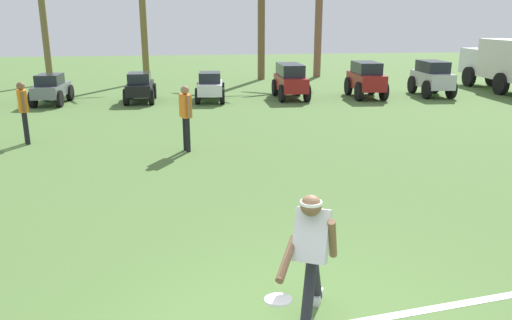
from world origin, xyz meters
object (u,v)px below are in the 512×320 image
(frisbee_thrower, at_px, (311,251))
(frisbee_in_flight, at_px, (278,300))
(teammate_near_sideline, at_px, (186,112))
(palm_tree_far_right, at_px, (319,6))
(parked_car_slot_c, at_px, (140,87))
(parked_car_slot_d, at_px, (210,86))
(parked_car_slot_f, at_px, (366,79))
(palm_tree_left_of_centre, at_px, (143,9))
(box_truck, at_px, (509,63))
(parked_car_slot_g, at_px, (432,77))
(parked_car_slot_e, at_px, (290,80))
(teammate_midfield, at_px, (23,107))
(parked_car_slot_b, at_px, (51,89))
(palm_tree_right_of_centre, at_px, (262,7))

(frisbee_thrower, distance_m, frisbee_in_flight, 0.63)
(teammate_near_sideline, relative_size, palm_tree_far_right, 0.24)
(parked_car_slot_c, relative_size, parked_car_slot_d, 0.97)
(frisbee_in_flight, relative_size, palm_tree_far_right, 0.04)
(parked_car_slot_d, distance_m, parked_car_slot_f, 6.18)
(palm_tree_left_of_centre, bearing_deg, box_truck, -21.82)
(parked_car_slot_g, bearing_deg, teammate_near_sideline, -143.27)
(parked_car_slot_e, distance_m, palm_tree_left_of_centre, 9.18)
(teammate_midfield, relative_size, parked_car_slot_b, 0.70)
(parked_car_slot_d, distance_m, box_truck, 12.62)
(frisbee_in_flight, relative_size, parked_car_slot_d, 0.13)
(palm_tree_far_right, bearing_deg, parked_car_slot_c, -140.94)
(parked_car_slot_c, relative_size, palm_tree_far_right, 0.34)
(teammate_near_sideline, bearing_deg, palm_tree_left_of_centre, 97.35)
(parked_car_slot_c, xyz_separation_m, parked_car_slot_g, (11.65, -0.15, 0.18))
(frisbee_thrower, height_order, parked_car_slot_e, frisbee_thrower)
(parked_car_slot_b, distance_m, parked_car_slot_d, 5.84)
(box_truck, height_order, palm_tree_far_right, palm_tree_far_right)
(teammate_midfield, xyz_separation_m, parked_car_slot_f, (11.17, 6.09, -0.20))
(box_truck, bearing_deg, teammate_midfield, -159.59)
(teammate_midfield, distance_m, box_truck, 18.76)
(parked_car_slot_d, relative_size, box_truck, 0.38)
(box_truck, xyz_separation_m, palm_tree_right_of_centre, (-9.56, 6.20, 2.35))
(frisbee_in_flight, distance_m, parked_car_slot_d, 15.00)
(teammate_near_sideline, distance_m, parked_car_slot_d, 7.51)
(frisbee_thrower, relative_size, palm_tree_right_of_centre, 0.23)
(teammate_midfield, relative_size, box_truck, 0.26)
(teammate_near_sideline, distance_m, parked_car_slot_f, 10.31)
(frisbee_thrower, bearing_deg, teammate_near_sideline, 99.27)
(frisbee_thrower, distance_m, parked_car_slot_d, 14.64)
(box_truck, bearing_deg, parked_car_slot_c, -179.13)
(parked_car_slot_c, height_order, palm_tree_right_of_centre, palm_tree_right_of_centre)
(frisbee_in_flight, bearing_deg, parked_car_slot_c, 99.01)
(teammate_near_sideline, xyz_separation_m, palm_tree_right_of_centre, (4.03, 14.05, 2.64))
(palm_tree_left_of_centre, distance_m, palm_tree_far_right, 9.00)
(frisbee_in_flight, distance_m, teammate_near_sideline, 7.62)
(frisbee_thrower, height_order, parked_car_slot_g, frisbee_thrower)
(parked_car_slot_b, xyz_separation_m, box_truck, (18.43, 0.26, 0.67))
(frisbee_in_flight, height_order, teammate_midfield, teammate_midfield)
(parked_car_slot_f, bearing_deg, parked_car_slot_c, 178.55)
(parked_car_slot_c, xyz_separation_m, parked_car_slot_f, (8.82, -0.22, 0.18))
(parked_car_slot_c, xyz_separation_m, parked_car_slot_e, (5.80, -0.01, 0.16))
(parked_car_slot_c, height_order, parked_car_slot_f, parked_car_slot_f)
(teammate_midfield, bearing_deg, palm_tree_right_of_centre, 57.82)
(frisbee_thrower, bearing_deg, parked_car_slot_c, 100.75)
(frisbee_thrower, xyz_separation_m, frisbee_in_flight, (-0.41, -0.36, -0.31))
(palm_tree_far_right, bearing_deg, palm_tree_left_of_centre, -175.26)
(palm_tree_right_of_centre, bearing_deg, teammate_midfield, -122.18)
(teammate_midfield, bearing_deg, parked_car_slot_f, 28.59)
(frisbee_in_flight, distance_m, palm_tree_left_of_centre, 21.94)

